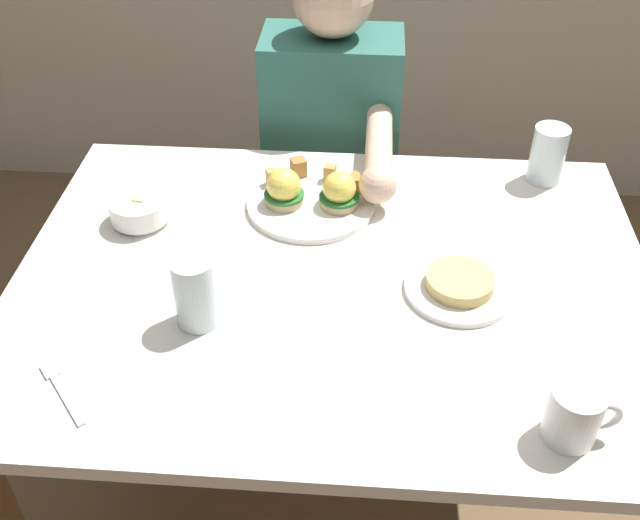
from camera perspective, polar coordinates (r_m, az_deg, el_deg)
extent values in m
plane|color=brown|center=(1.96, 0.73, -18.01)|extent=(6.00, 6.00, 0.00)
cube|color=white|center=(1.41, 0.97, -1.75)|extent=(1.20, 0.90, 0.03)
cube|color=#B23838|center=(1.13, -0.28, -14.61)|extent=(1.20, 0.06, 0.00)
cube|color=#B23838|center=(1.73, 1.78, 7.23)|extent=(1.20, 0.06, 0.00)
cube|color=brown|center=(2.05, -14.01, -1.52)|extent=(0.06, 0.06, 0.71)
cube|color=brown|center=(2.02, 17.38, -2.98)|extent=(0.06, 0.06, 0.71)
cylinder|color=white|center=(1.58, -0.70, 4.31)|extent=(0.27, 0.27, 0.01)
cylinder|color=tan|center=(1.57, -2.74, 4.66)|extent=(0.08, 0.08, 0.02)
cylinder|color=#286B2D|center=(1.56, -2.76, 5.02)|extent=(0.08, 0.08, 0.01)
sphere|color=#F7DB56|center=(1.55, -2.78, 5.72)|extent=(0.07, 0.07, 0.07)
cylinder|color=tan|center=(1.56, 1.28, 4.50)|extent=(0.08, 0.08, 0.02)
cylinder|color=#236028|center=(1.55, 1.29, 4.86)|extent=(0.08, 0.08, 0.01)
sphere|color=#F7DB56|center=(1.54, 1.30, 5.53)|extent=(0.07, 0.07, 0.07)
cube|color=#AD7038|center=(1.62, 2.73, 6.04)|extent=(0.04, 0.04, 0.03)
cube|color=#AD7038|center=(1.65, -1.65, 7.07)|extent=(0.04, 0.04, 0.04)
cube|color=#AD7038|center=(1.61, 2.88, 5.85)|extent=(0.04, 0.04, 0.03)
cube|color=tan|center=(1.62, -3.67, 6.33)|extent=(0.03, 0.03, 0.04)
cube|color=tan|center=(1.63, 0.76, 6.64)|extent=(0.03, 0.03, 0.04)
cube|color=tan|center=(1.62, 1.67, 6.10)|extent=(0.03, 0.03, 0.03)
cylinder|color=white|center=(1.58, -13.47, 3.02)|extent=(0.10, 0.10, 0.01)
cylinder|color=white|center=(1.57, -13.62, 3.83)|extent=(0.12, 0.12, 0.04)
cube|color=#B7E093|center=(1.56, -14.12, 3.69)|extent=(0.03, 0.03, 0.02)
cube|color=#F4DB66|center=(1.57, -13.66, 3.91)|extent=(0.03, 0.03, 0.02)
cube|color=#B7E093|center=(1.56, -13.55, 4.29)|extent=(0.03, 0.03, 0.02)
cube|color=#F4A85B|center=(1.56, -13.67, 4.18)|extent=(0.03, 0.03, 0.02)
cube|color=#B7E093|center=(1.59, -13.72, 4.25)|extent=(0.03, 0.03, 0.02)
cube|color=#F4A85B|center=(1.56, -13.63, 3.77)|extent=(0.04, 0.04, 0.03)
cube|color=#F4DB66|center=(1.55, -13.58, 3.46)|extent=(0.04, 0.04, 0.03)
cube|color=#F4A85B|center=(1.57, -13.59, 4.38)|extent=(0.03, 0.03, 0.02)
cube|color=#B7E093|center=(1.57, -14.23, 3.55)|extent=(0.03, 0.03, 0.02)
cylinder|color=white|center=(1.17, 18.75, -11.09)|extent=(0.08, 0.08, 0.09)
cylinder|color=black|center=(1.14, 19.18, -9.73)|extent=(0.07, 0.07, 0.01)
torus|color=white|center=(1.18, 20.81, -11.01)|extent=(0.06, 0.02, 0.06)
cube|color=silver|center=(1.25, -18.69, -10.10)|extent=(0.09, 0.10, 0.00)
cube|color=silver|center=(1.31, -19.88, -7.91)|extent=(0.04, 0.04, 0.00)
cylinder|color=silver|center=(1.29, -9.47, -2.40)|extent=(0.08, 0.08, 0.14)
cylinder|color=silver|center=(1.30, -9.39, -3.03)|extent=(0.07, 0.07, 0.10)
cylinder|color=silver|center=(1.71, 16.97, 7.70)|extent=(0.08, 0.08, 0.13)
cylinder|color=silver|center=(1.73, 16.77, 6.78)|extent=(0.07, 0.07, 0.06)
cylinder|color=white|center=(1.39, 10.53, -2.17)|extent=(0.20, 0.20, 0.01)
cylinder|color=#DBBC70|center=(1.38, 10.61, -1.61)|extent=(0.12, 0.12, 0.02)
cylinder|color=#33333D|center=(2.15, -1.82, -2.50)|extent=(0.11, 0.11, 0.45)
cylinder|color=#33333D|center=(2.14, 2.99, -2.73)|extent=(0.11, 0.11, 0.45)
cube|color=#2D665B|center=(1.95, 0.87, 9.88)|extent=(0.34, 0.20, 0.50)
cylinder|color=beige|center=(1.68, 4.51, 8.55)|extent=(0.06, 0.30, 0.06)
sphere|color=beige|center=(1.55, 4.44, 5.74)|extent=(0.08, 0.08, 0.08)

